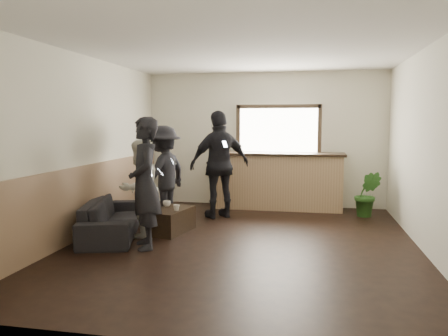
% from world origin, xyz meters
% --- Properties ---
extents(ground, '(5.00, 6.00, 0.01)m').
position_xyz_m(ground, '(0.00, 0.00, 0.00)').
color(ground, black).
extents(room_shell, '(5.01, 6.01, 2.80)m').
position_xyz_m(room_shell, '(-0.74, 0.00, 1.47)').
color(room_shell, silver).
rests_on(room_shell, ground).
extents(bar_counter, '(2.70, 0.68, 2.13)m').
position_xyz_m(bar_counter, '(0.30, 2.70, 0.64)').
color(bar_counter, '#A17D57').
rests_on(bar_counter, ground).
extents(sofa, '(1.25, 2.04, 0.56)m').
position_xyz_m(sofa, '(-2.06, 0.03, 0.28)').
color(sofa, black).
rests_on(sofa, ground).
extents(coffee_table, '(0.63, 0.93, 0.38)m').
position_xyz_m(coffee_table, '(-1.22, 0.40, 0.19)').
color(coffee_table, black).
rests_on(coffee_table, ground).
extents(cup_a, '(0.18, 0.18, 0.10)m').
position_xyz_m(cup_a, '(-1.35, 0.58, 0.43)').
color(cup_a, silver).
rests_on(cup_a, coffee_table).
extents(cup_b, '(0.12, 0.12, 0.09)m').
position_xyz_m(cup_b, '(-1.09, 0.28, 0.42)').
color(cup_b, silver).
rests_on(cup_b, coffee_table).
extents(potted_plant, '(0.52, 0.44, 0.86)m').
position_xyz_m(potted_plant, '(2.03, 2.21, 0.43)').
color(potted_plant, '#2D6623').
rests_on(potted_plant, ground).
extents(person_a, '(0.71, 0.80, 1.84)m').
position_xyz_m(person_a, '(-1.30, -0.50, 0.92)').
color(person_a, black).
rests_on(person_a, ground).
extents(person_b, '(0.83, 0.90, 1.50)m').
position_xyz_m(person_b, '(-1.61, 0.06, 0.75)').
color(person_b, beige).
rests_on(person_b, ground).
extents(person_c, '(0.94, 1.24, 1.71)m').
position_xyz_m(person_c, '(-1.61, 1.19, 0.85)').
color(person_c, black).
rests_on(person_c, ground).
extents(person_d, '(1.22, 1.07, 1.98)m').
position_xyz_m(person_d, '(-0.67, 1.62, 0.99)').
color(person_d, black).
rests_on(person_d, ground).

